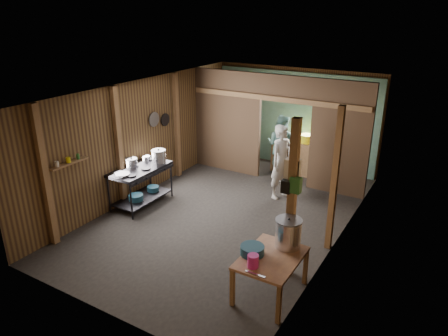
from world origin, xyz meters
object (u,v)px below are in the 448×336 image
Objects in this scene: gas_range at (141,186)px; pink_bucket at (253,261)px; prep_table at (270,275)px; stove_pot_large at (159,157)px; cook at (282,162)px; yellow_tub at (307,139)px; stock_pot at (288,234)px.

gas_range reaches higher than pink_bucket.
prep_table is 5.75× the size of pink_bucket.
pink_bucket is at bearing -32.59° from stove_pot_large.
cook is at bearing 107.47° from pink_bucket.
prep_table is at bearing -75.34° from yellow_tub.
yellow_tub is (-1.16, 5.24, 0.20)m from pink_bucket.
cook is at bearing 37.57° from gas_range.
pink_bucket is 0.11× the size of cook.
prep_table is 3.44× the size of stove_pot_large.
prep_table is 5.08m from yellow_tub.
gas_range is 3.12m from cook.
stove_pot_large is at bearing 68.84° from gas_range.
gas_range is at bearing -124.84° from yellow_tub.
stove_pot_large is at bearing -126.52° from yellow_tub.
stove_pot_large is 0.89× the size of yellow_tub.
pink_bucket is at bearing -25.96° from gas_range.
cook reaches higher than gas_range.
cook is at bearing 111.08° from prep_table.
yellow_tub is at bearing 19.84° from cook.
cook reaches higher than pink_bucket.
prep_table is 2.32× the size of stock_pot.
stove_pot_large is 3.91m from stock_pot.
gas_range is 3.02× the size of stock_pot.
stock_pot is (0.09, 0.39, 0.54)m from prep_table.
stock_pot is 0.28× the size of cook.
prep_table is at bearing -103.07° from stock_pot.
stock_pot reaches higher than yellow_tub.
cook reaches higher than yellow_tub.
stock_pot reaches higher than pink_bucket.
stove_pot_large is at bearing 147.41° from pink_bucket.
pink_bucket is 3.81m from cook.
stove_pot_large is 2.70m from cook.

